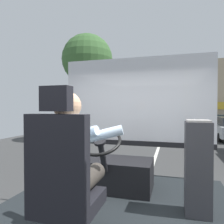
{
  "coord_description": "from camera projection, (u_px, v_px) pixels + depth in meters",
  "views": [
    {
      "loc": [
        0.6,
        -1.84,
        1.85
      ],
      "look_at": [
        -0.28,
        1.16,
        1.78
      ],
      "focal_mm": 33.26,
      "sensor_mm": 36.0,
      "label": 1
    }
  ],
  "objects": [
    {
      "name": "driver_seat",
      "position": [
        64.0,
        184.0,
        1.59
      ],
      "size": [
        0.48,
        0.48,
        1.26
      ],
      "color": "black",
      "rests_on": "bus_floor"
    },
    {
      "name": "fare_box",
      "position": [
        198.0,
        167.0,
        2.15
      ],
      "size": [
        0.25,
        0.26,
        0.98
      ],
      "color": "#333338",
      "rests_on": "bus_floor"
    },
    {
      "name": "steering_console",
      "position": [
        111.0,
        172.0,
        2.84
      ],
      "size": [
        1.1,
        1.0,
        0.85
      ],
      "color": "black",
      "rests_on": "bus_floor"
    },
    {
      "name": "bus_driver",
      "position": [
        71.0,
        156.0,
        1.71
      ],
      "size": [
        0.78,
        0.58,
        0.83
      ],
      "color": "#332D28",
      "rests_on": "driver_seat"
    },
    {
      "name": "parked_car_green",
      "position": [
        218.0,
        122.0,
        17.26
      ],
      "size": [
        1.78,
        4.43,
        1.28
      ],
      "color": "#195633",
      "rests_on": "ground"
    },
    {
      "name": "street_tree",
      "position": [
        87.0,
        61.0,
        11.42
      ],
      "size": [
        2.77,
        2.77,
        5.87
      ],
      "color": "#4C3828",
      "rests_on": "ground"
    },
    {
      "name": "ground",
      "position": [
        160.0,
        145.0,
        10.42
      ],
      "size": [
        18.0,
        44.0,
        0.06
      ],
      "color": "#383838"
    },
    {
      "name": "windshield_panel",
      "position": [
        135.0,
        111.0,
        3.49
      ],
      "size": [
        2.5,
        0.08,
        1.48
      ],
      "color": "silver"
    },
    {
      "name": "parked_car_red",
      "position": [
        202.0,
        118.0,
        22.56
      ],
      "size": [
        2.0,
        3.95,
        1.29
      ],
      "color": "maroon",
      "rests_on": "ground"
    }
  ]
}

